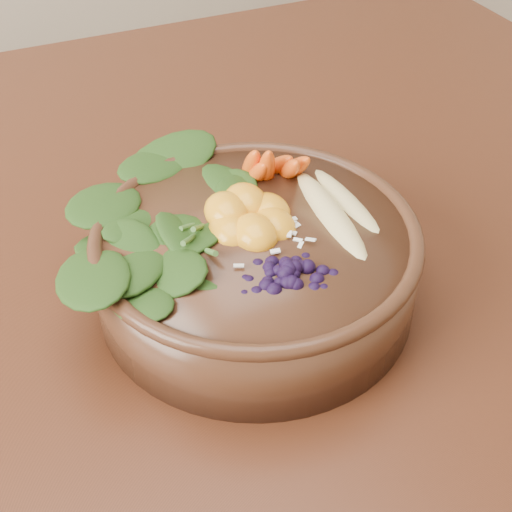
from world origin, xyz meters
TOP-DOWN VIEW (x-y plane):
  - stoneware_bowl at (0.23, -0.12)m, footprint 0.26×0.26m
  - kale_heap at (0.19, -0.07)m, footprint 0.17×0.15m
  - carrot_cluster at (0.28, -0.05)m, footprint 0.05×0.05m
  - banana_halves at (0.30, -0.12)m, footprint 0.05×0.14m
  - mandarin_cluster at (0.23, -0.10)m, footprint 0.07×0.08m
  - blueberry_pile at (0.23, -0.17)m, footprint 0.12×0.09m
  - coconut_flakes at (0.23, -0.14)m, footprint 0.08×0.06m

SIDE VIEW (x-z plane):
  - stoneware_bowl at x=0.23m, z-range 0.75..0.82m
  - coconut_flakes at x=0.23m, z-range 0.82..0.83m
  - banana_halves at x=0.30m, z-range 0.82..0.84m
  - mandarin_cluster at x=0.23m, z-range 0.82..0.85m
  - blueberry_pile at x=0.23m, z-range 0.82..0.85m
  - kale_heap at x=0.19m, z-range 0.82..0.86m
  - carrot_cluster at x=0.28m, z-range 0.82..0.89m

